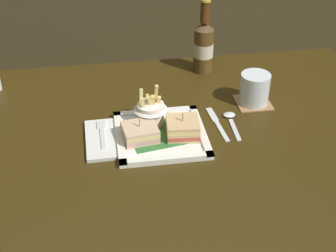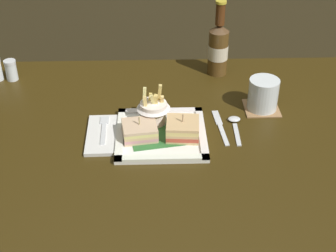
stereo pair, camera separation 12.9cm
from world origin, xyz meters
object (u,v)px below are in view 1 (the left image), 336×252
Objects in this scene: dining_table at (175,174)px; sandwich_half_left at (140,133)px; beer_bottle at (204,45)px; water_glass at (254,91)px; square_plate at (161,135)px; fork at (102,132)px; spoon at (231,119)px; sandwich_half_right at (183,128)px; fries_cup at (151,110)px; knife at (217,122)px.

sandwich_half_left reaches higher than dining_table.
beer_bottle reaches higher than water_glass.
fork is at bearing 169.68° from square_plate.
dining_table is 9.61× the size of spoon.
sandwich_half_right is 0.68× the size of spoon.
knife is at bearing -4.27° from fries_cup.
sandwich_half_left reaches higher than spoon.
water_glass reaches higher than sandwich_half_right.
spoon is at bearing 13.81° from square_plate.
water_glass is (0.30, 0.13, 0.04)m from square_plate.
sandwich_half_left is (-0.09, 0.01, 0.15)m from dining_table.
fork is at bearing -167.75° from fries_cup.
square_plate is at bearing 152.77° from dining_table.
knife reaches higher than dining_table.
sandwich_half_left reaches higher than square_plate.
spoon is at bearing -87.00° from beer_bottle.
sandwich_half_right reaches higher than fork.
square_plate is at bearing -10.32° from fork.
square_plate is at bearing -156.18° from water_glass.
spoon is at bearing -138.31° from water_glass.
fork is 0.77× the size of knife.
fork is at bearing -167.21° from water_glass.
knife is (-0.13, -0.09, -0.04)m from water_glass.
beer_bottle is at bearing 93.00° from spoon.
square_plate is 0.17m from knife.
sandwich_half_right is at bearing -151.99° from knife.
spoon reaches higher than dining_table.
beer_bottle reaches higher than knife.
fries_cup is 0.19m from knife.
square_plate reaches higher than spoon.
sandwich_half_right is 0.69× the size of fork.
knife is at bearing 14.98° from square_plate.
knife is at bearing -170.88° from spoon.
fork is (-0.35, -0.33, -0.08)m from beer_bottle.
water_glass is at bearing -64.92° from beer_bottle.
dining_table is at bearing -157.80° from spoon.
knife is (0.32, 0.02, -0.01)m from fork.
sandwich_half_right is 0.85× the size of fries_cup.
sandwich_half_right reaches higher than spoon.
fries_cup is (-0.06, 0.08, 0.17)m from dining_table.
dining_table is 14.16× the size of sandwich_half_right.
knife is (0.16, 0.04, -0.01)m from square_plate.
fries_cup reaches higher than knife.
dining_table is at bearing -150.10° from water_glass.
dining_table is 0.46m from beer_bottle.
knife is 1.26× the size of spoon.
spoon is at bearing 23.17° from sandwich_half_right.
spoon is (0.23, -0.01, -0.05)m from fries_cup.
fries_cup is at bearing 178.22° from spoon.
fork is at bearing -136.42° from beer_bottle.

